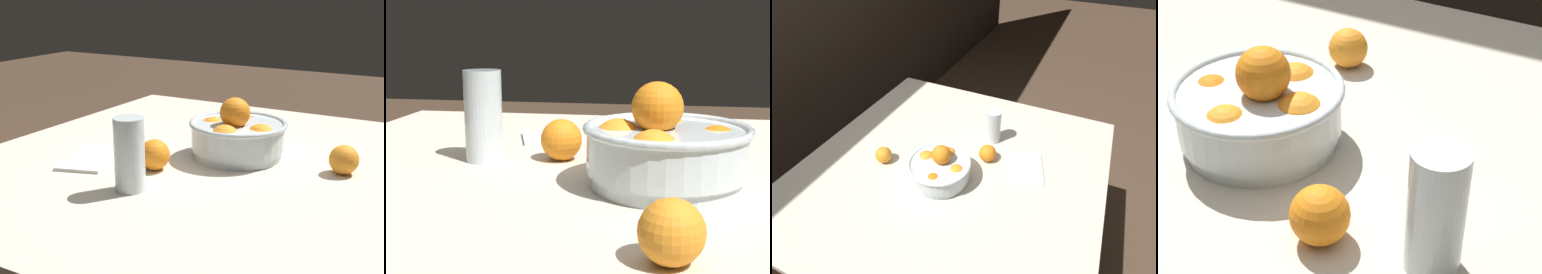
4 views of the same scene
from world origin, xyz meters
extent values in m
cube|color=beige|center=(0.00, 0.00, 0.75)|extent=(1.20, 1.20, 0.03)
cylinder|color=#936B47|center=(0.54, -0.54, 0.37)|extent=(0.05, 0.05, 0.74)
cylinder|color=silver|center=(-0.07, 0.01, 0.78)|extent=(0.22, 0.22, 0.02)
cylinder|color=silver|center=(-0.07, 0.01, 0.82)|extent=(0.23, 0.23, 0.06)
torus|color=silver|center=(-0.07, 0.01, 0.85)|extent=(0.24, 0.24, 0.01)
sphere|color=orange|center=(0.00, 0.01, 0.83)|extent=(0.08, 0.08, 0.08)
sphere|color=orange|center=(-0.05, 0.08, 0.82)|extent=(0.08, 0.08, 0.08)
sphere|color=orange|center=(-0.14, 0.00, 0.82)|extent=(0.07, 0.07, 0.07)
sphere|color=orange|center=(-0.07, -0.06, 0.82)|extent=(0.07, 0.07, 0.07)
sphere|color=orange|center=(-0.06, 0.01, 0.88)|extent=(0.07, 0.07, 0.07)
cylinder|color=#F4A314|center=(0.24, -0.09, 0.82)|extent=(0.06, 0.06, 0.12)
cylinder|color=silver|center=(0.24, -0.09, 0.84)|extent=(0.06, 0.06, 0.16)
sphere|color=orange|center=(0.11, -0.12, 0.80)|extent=(0.07, 0.07, 0.07)
sphere|color=orange|center=(-0.08, 0.27, 0.80)|extent=(0.07, 0.07, 0.07)
cube|color=white|center=(0.13, -0.29, 0.77)|extent=(0.21, 0.16, 0.01)
camera|label=1|loc=(1.10, 0.54, 1.19)|focal=50.00mm
camera|label=2|loc=(-0.07, 0.78, 1.00)|focal=50.00mm
camera|label=3|loc=(-0.78, -0.42, 1.64)|focal=28.00mm
camera|label=4|loc=(0.42, -0.59, 1.30)|focal=60.00mm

